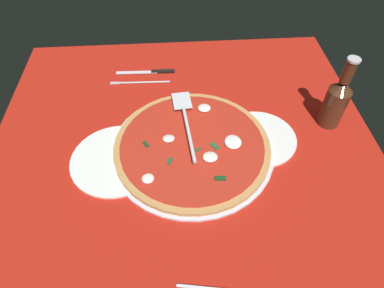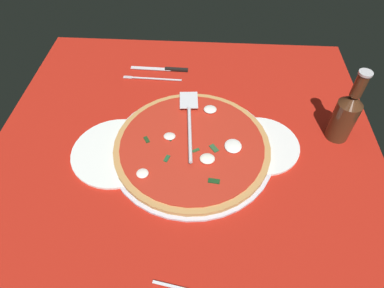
{
  "view_description": "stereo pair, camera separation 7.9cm",
  "coord_description": "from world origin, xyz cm",
  "views": [
    {
      "loc": [
        -2.26,
        -58.58,
        69.77
      ],
      "look_at": [
        1.96,
        0.3,
        2.07
      ],
      "focal_mm": 30.72,
      "sensor_mm": 36.0,
      "label": 1
    },
    {
      "loc": [
        5.6,
        -58.62,
        69.77
      ],
      "look_at": [
        1.96,
        0.3,
        2.07
      ],
      "focal_mm": 30.72,
      "sensor_mm": 36.0,
      "label": 2
    }
  ],
  "objects": [
    {
      "name": "pizza_pan",
      "position": [
        1.96,
        0.3,
        0.58
      ],
      "size": [
        44.91,
        44.91,
        0.97
      ],
      "primitive_type": "cylinder",
      "color": "silver",
      "rests_on": "ground_plane"
    },
    {
      "name": "pizza_server",
      "position": [
        0.78,
        7.47,
        4.13
      ],
      "size": [
        6.03,
        27.89,
        1.0
      ],
      "rotation": [
        0.0,
        0.0,
        1.66
      ],
      "color": "silver",
      "rests_on": "pizza"
    },
    {
      "name": "ground_plane",
      "position": [
        0.0,
        0.0,
        -0.4
      ],
      "size": [
        108.04,
        108.04,
        0.8
      ],
      "primitive_type": "cube",
      "color": "#AC1C11"
    },
    {
      "name": "place_setting_far",
      "position": [
        -11.51,
        32.73,
        0.46
      ],
      "size": [
        21.65,
        12.77,
        1.4
      ],
      "rotation": [
        0.0,
        0.0,
        3.11
      ],
      "color": "white",
      "rests_on": "ground_plane"
    },
    {
      "name": "dinner_plate_right",
      "position": [
        21.18,
        2.39,
        0.6
      ],
      "size": [
        21.04,
        21.04,
        1.0
      ],
      "primitive_type": "cylinder",
      "color": "white",
      "rests_on": "ground_plane"
    },
    {
      "name": "pizza",
      "position": [
        2.05,
        0.3,
        1.8
      ],
      "size": [
        42.8,
        42.8,
        2.69
      ],
      "color": "tan",
      "rests_on": "pizza_pan"
    },
    {
      "name": "dinner_plate_left",
      "position": [
        -18.59,
        -2.55,
        0.6
      ],
      "size": [
        24.47,
        24.47,
        1.0
      ],
      "primitive_type": "cylinder",
      "color": "white",
      "rests_on": "ground_plane"
    },
    {
      "name": "beer_bottle",
      "position": [
        42.8,
        7.54,
        8.77
      ],
      "size": [
        6.43,
        6.43,
        22.46
      ],
      "color": "#452615",
      "rests_on": "ground_plane"
    },
    {
      "name": "checker_pattern",
      "position": [
        0.0,
        -0.0,
        0.05
      ],
      "size": [
        108.04,
        108.04,
        0.1
      ],
      "color": "silver",
      "rests_on": "ground_plane"
    }
  ]
}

